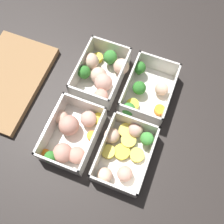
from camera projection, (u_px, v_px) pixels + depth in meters
name	position (u px, v px, depth m)	size (l,w,h in m)	color
ground_plane	(112.00, 115.00, 0.69)	(4.00, 4.00, 0.00)	#282321
container_near_left	(124.00, 151.00, 0.63)	(0.18, 0.13, 0.06)	silver
container_near_right	(146.00, 91.00, 0.69)	(0.17, 0.12, 0.06)	silver
container_far_left	(72.00, 135.00, 0.65)	(0.17, 0.14, 0.06)	silver
container_far_right	(102.00, 73.00, 0.71)	(0.17, 0.14, 0.06)	silver
cutting_board	(8.00, 80.00, 0.72)	(0.28, 0.18, 0.02)	olive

